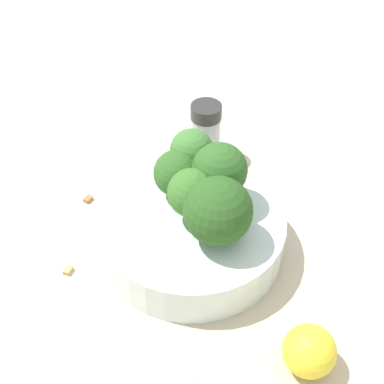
{
  "coord_description": "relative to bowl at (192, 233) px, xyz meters",
  "views": [
    {
      "loc": [
        0.22,
        0.26,
        0.4
      ],
      "look_at": [
        0.0,
        0.0,
        0.07
      ],
      "focal_mm": 50.0,
      "sensor_mm": 36.0,
      "label": 1
    }
  ],
  "objects": [
    {
      "name": "almond_crumb_2",
      "position": [
        0.11,
        -0.05,
        -0.02
      ],
      "size": [
        0.01,
        0.01,
        0.01
      ],
      "primitive_type": "cube",
      "rotation": [
        0.0,
        0.0,
        3.64
      ],
      "color": "tan",
      "rests_on": "ground_plane"
    },
    {
      "name": "broccoli_floret_4",
      "position": [
        -0.0,
        0.0,
        0.05
      ],
      "size": [
        0.04,
        0.04,
        0.05
      ],
      "color": "#7A9E5B",
      "rests_on": "bowl"
    },
    {
      "name": "almond_crumb_3",
      "position": [
        -0.12,
        -0.08,
        -0.02
      ],
      "size": [
        0.01,
        0.01,
        0.01
      ],
      "primitive_type": "cube",
      "rotation": [
        0.0,
        0.0,
        1.08
      ],
      "color": "#AD7F4C",
      "rests_on": "ground_plane"
    },
    {
      "name": "bowl",
      "position": [
        0.0,
        0.0,
        0.0
      ],
      "size": [
        0.17,
        0.17,
        0.04
      ],
      "primitive_type": "cylinder",
      "color": "silver",
      "rests_on": "ground_plane"
    },
    {
      "name": "lemon_wedge",
      "position": [
        0.01,
        0.15,
        0.0
      ],
      "size": [
        0.04,
        0.04,
        0.04
      ],
      "primitive_type": "sphere",
      "color": "yellow",
      "rests_on": "ground_plane"
    },
    {
      "name": "almond_crumb_0",
      "position": [
        0.04,
        -0.12,
        -0.02
      ],
      "size": [
        0.01,
        0.01,
        0.01
      ],
      "primitive_type": "cube",
      "rotation": [
        0.0,
        0.0,
        3.47
      ],
      "color": "olive",
      "rests_on": "ground_plane"
    },
    {
      "name": "pepper_shaker",
      "position": [
        -0.1,
        -0.09,
        0.01
      ],
      "size": [
        0.03,
        0.03,
        0.07
      ],
      "color": "#B2B7BC",
      "rests_on": "ground_plane"
    },
    {
      "name": "ground_plane",
      "position": [
        0.0,
        0.0,
        -0.02
      ],
      "size": [
        3.0,
        3.0,
        0.0
      ],
      "primitive_type": "plane",
      "color": "beige"
    },
    {
      "name": "broccoli_floret_3",
      "position": [
        -0.01,
        -0.03,
        0.05
      ],
      "size": [
        0.04,
        0.04,
        0.05
      ],
      "color": "#7A9E5B",
      "rests_on": "bowl"
    },
    {
      "name": "broccoli_floret_2",
      "position": [
        -0.03,
        0.0,
        0.06
      ],
      "size": [
        0.05,
        0.05,
        0.06
      ],
      "color": "#7A9E5B",
      "rests_on": "bowl"
    },
    {
      "name": "broccoli_floret_1",
      "position": [
        -0.0,
        0.03,
        0.05
      ],
      "size": [
        0.06,
        0.06,
        0.06
      ],
      "color": "#8EB770",
      "rests_on": "bowl"
    },
    {
      "name": "broccoli_floret_0",
      "position": [
        -0.03,
        -0.04,
        0.06
      ],
      "size": [
        0.04,
        0.04,
        0.06
      ],
      "color": "#7A9E5B",
      "rests_on": "bowl"
    }
  ]
}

